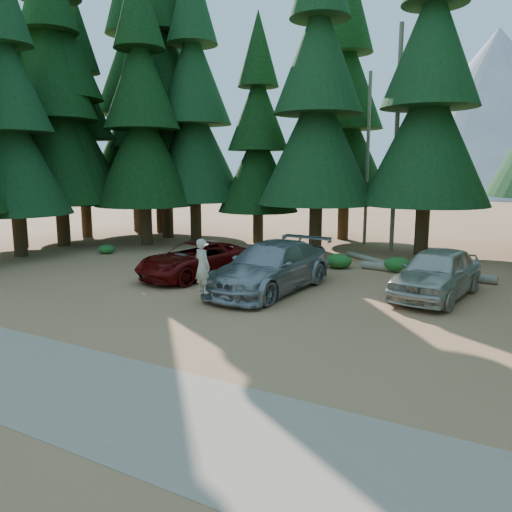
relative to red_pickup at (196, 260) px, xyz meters
The scene contains 20 objects.
ground 5.91m from the red_pickup, 37.02° to the right, with size 160.00×160.00×0.00m, color #9F6743.
gravel_strip 11.09m from the red_pickup, 64.98° to the right, with size 26.00×3.50×0.01m, color tan.
forest_belt_north 12.41m from the red_pickup, 67.80° to the left, with size 36.00×7.00×22.00m, color black, non-canonical shape.
forest_belt_west 10.85m from the red_pickup, behind, with size 6.00×22.00×22.00m, color black, non-canonical shape.
snag_front 13.34m from the red_pickup, 63.45° to the left, with size 0.24×0.24×12.00m, color gray.
snag_back 13.63m from the red_pickup, 74.40° to the left, with size 0.20×0.20×10.00m, color gray.
mountain_peak 85.57m from the red_pickup, 88.58° to the left, with size 48.00×50.00×28.00m.
red_pickup is the anchor object (origin of this frame).
silver_minivan_center 3.90m from the red_pickup, ahead, with size 2.54×6.24×1.81m, color #929499.
silver_minivan_right 9.57m from the red_pickup, ahead, with size 2.09×5.20×1.77m, color #BAB5A5.
frisbee_player 4.66m from the red_pickup, 51.12° to the right, with size 0.76×0.61×1.81m.
log_left 5.71m from the red_pickup, 99.72° to the left, with size 0.26×0.26×3.59m, color gray.
log_mid 8.79m from the red_pickup, 52.62° to the left, with size 0.28×0.28×3.36m, color gray.
log_right 9.78m from the red_pickup, 30.14° to the left, with size 0.36×0.36×5.68m, color gray.
shrub_far_left 3.45m from the red_pickup, 116.49° to the left, with size 1.16×1.16×0.64m, color #1B5C20.
shrub_left 7.11m from the red_pickup, 65.85° to the left, with size 0.77×0.77×0.42m, color #1B5C20.
shrub_center_left 6.67m from the red_pickup, 45.94° to the left, with size 1.19×1.19×0.66m, color #1B5C20.
shrub_center_right 4.73m from the red_pickup, 51.04° to the left, with size 1.02×1.02×0.56m, color #1B5C20.
shrub_right 8.91m from the red_pickup, 36.11° to the left, with size 1.18×1.18×0.65m, color #1B5C20.
shrub_edge_west 8.02m from the red_pickup, 162.50° to the left, with size 0.88×0.88×0.49m, color #1B5C20.
Camera 1 is at (7.58, -13.26, 4.57)m, focal length 35.00 mm.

